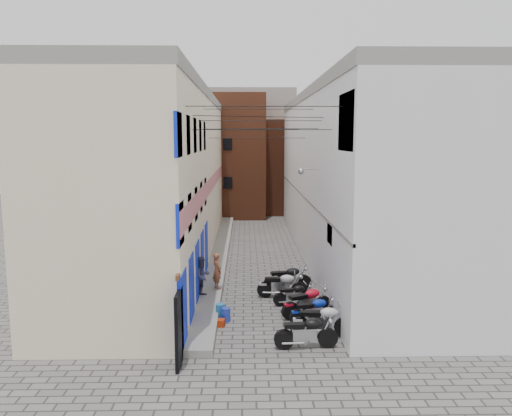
{
  "coord_description": "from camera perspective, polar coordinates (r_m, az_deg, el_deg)",
  "views": [
    {
      "loc": [
        -0.6,
        -14.08,
        6.51
      ],
      "look_at": [
        -0.09,
        10.8,
        3.0
      ],
      "focal_mm": 35.0,
      "sensor_mm": 36.0,
      "label": 1
    }
  ],
  "objects": [
    {
      "name": "ground",
      "position": [
        15.52,
        1.19,
        -16.77
      ],
      "size": [
        90.0,
        90.0,
        0.0
      ],
      "primitive_type": "plane",
      "color": "#595654",
      "rests_on": "ground"
    },
    {
      "name": "plinth",
      "position": [
        27.86,
        -4.15,
        -5.24
      ],
      "size": [
        0.9,
        26.0,
        0.25
      ],
      "primitive_type": "cube",
      "color": "gray",
      "rests_on": "ground"
    },
    {
      "name": "building_left",
      "position": [
        27.45,
        -10.38,
        3.7
      ],
      "size": [
        5.1,
        27.0,
        9.0
      ],
      "color": "beige",
      "rests_on": "ground"
    },
    {
      "name": "building_right",
      "position": [
        27.72,
        10.49,
        3.75
      ],
      "size": [
        5.94,
        26.0,
        9.0
      ],
      "color": "white",
      "rests_on": "ground"
    },
    {
      "name": "building_far_brick_left",
      "position": [
        42.13,
        -3.1,
        5.96
      ],
      "size": [
        6.0,
        6.0,
        10.0
      ],
      "primitive_type": "cube",
      "color": "brown",
      "rests_on": "ground"
    },
    {
      "name": "building_far_brick_right",
      "position": [
        44.3,
        3.49,
        4.77
      ],
      "size": [
        5.0,
        6.0,
        8.0
      ],
      "primitive_type": "cube",
      "color": "brown",
      "rests_on": "ground"
    },
    {
      "name": "building_far_concrete",
      "position": [
        48.09,
        -0.47,
        6.83
      ],
      "size": [
        8.0,
        5.0,
        11.0
      ],
      "primitive_type": "cube",
      "color": "gray",
      "rests_on": "ground"
    },
    {
      "name": "far_shopfront",
      "position": [
        39.64,
        -0.31,
        0.33
      ],
      "size": [
        2.0,
        0.3,
        2.4
      ],
      "primitive_type": "cube",
      "color": "black",
      "rests_on": "ground"
    },
    {
      "name": "overhead_wires",
      "position": [
        21.74,
        0.4,
        9.65
      ],
      "size": [
        5.8,
        13.02,
        1.32
      ],
      "color": "black",
      "rests_on": "ground"
    },
    {
      "name": "motorcycle_a",
      "position": [
        15.99,
        5.74,
        -13.77
      ],
      "size": [
        2.04,
        0.74,
        1.16
      ],
      "primitive_type": null,
      "rotation": [
        0.0,
        0.0,
        -1.52
      ],
      "color": "black",
      "rests_on": "ground"
    },
    {
      "name": "motorcycle_b",
      "position": [
        16.9,
        7.58,
        -12.46
      ],
      "size": [
        2.15,
        0.78,
        1.23
      ],
      "primitive_type": null,
      "rotation": [
        0.0,
        0.0,
        -1.62
      ],
      "color": "#B3B2B7",
      "rests_on": "ground"
    },
    {
      "name": "motorcycle_c",
      "position": [
        18.01,
        6.66,
        -11.4
      ],
      "size": [
        1.93,
        1.06,
        1.07
      ],
      "primitive_type": null,
      "rotation": [
        0.0,
        0.0,
        -1.3
      ],
      "color": "#0B26A6",
      "rests_on": "ground"
    },
    {
      "name": "motorcycle_d",
      "position": [
        18.65,
        5.87,
        -10.44
      ],
      "size": [
        2.19,
        1.56,
        1.23
      ],
      "primitive_type": null,
      "rotation": [
        0.0,
        0.0,
        -1.1
      ],
      "color": "#B60D22",
      "rests_on": "ground"
    },
    {
      "name": "motorcycle_e",
      "position": [
        19.8,
        4.4,
        -9.7
      ],
      "size": [
        1.75,
        0.78,
        0.97
      ],
      "primitive_type": null,
      "rotation": [
        0.0,
        0.0,
        -1.42
      ],
      "color": "black",
      "rests_on": "ground"
    },
    {
      "name": "motorcycle_f",
      "position": [
        20.67,
        2.97,
        -8.62
      ],
      "size": [
        2.09,
        0.81,
        1.18
      ],
      "primitive_type": null,
      "rotation": [
        0.0,
        0.0,
        -1.65
      ],
      "color": "#ABACB0",
      "rests_on": "ground"
    },
    {
      "name": "motorcycle_g",
      "position": [
        21.51,
        3.63,
        -7.89
      ],
      "size": [
        2.22,
        1.08,
        1.23
      ],
      "primitive_type": null,
      "rotation": [
        0.0,
        0.0,
        -1.37
      ],
      "color": "black",
      "rests_on": "ground"
    },
    {
      "name": "person_a",
      "position": [
        21.01,
        -4.47,
        -7.17
      ],
      "size": [
        0.58,
        0.66,
        1.52
      ],
      "primitive_type": "imported",
      "rotation": [
        0.0,
        0.0,
        2.05
      ],
      "color": "brown",
      "rests_on": "plinth"
    },
    {
      "name": "person_b",
      "position": [
        20.1,
        -6.19,
        -7.78
      ],
      "size": [
        0.96,
        0.99,
        1.6
      ],
      "primitive_type": "imported",
      "rotation": [
        0.0,
        0.0,
        0.89
      ],
      "color": "#383753",
      "rests_on": "plinth"
    },
    {
      "name": "water_jug_near",
      "position": [
        18.22,
        -3.46,
        -12.08
      ],
      "size": [
        0.35,
        0.35,
        0.5
      ],
      "primitive_type": "cylinder",
      "rotation": [
        0.0,
        0.0,
        0.11
      ],
      "color": "#2034A4",
      "rests_on": "ground"
    },
    {
      "name": "water_jug_far",
      "position": [
        18.55,
        -4.1,
        -11.67
      ],
      "size": [
        0.35,
        0.35,
        0.53
      ],
      "primitive_type": "cylinder",
      "rotation": [
        0.0,
        0.0,
        -0.03
      ],
      "color": "#206AA3",
      "rests_on": "ground"
    },
    {
      "name": "red_crate",
      "position": [
        17.85,
        -4.26,
        -12.95
      ],
      "size": [
        0.43,
        0.35,
        0.25
      ],
      "primitive_type": "cube",
      "rotation": [
        0.0,
        0.0,
        -0.14
      ],
      "color": "#9B270B",
      "rests_on": "ground"
    }
  ]
}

